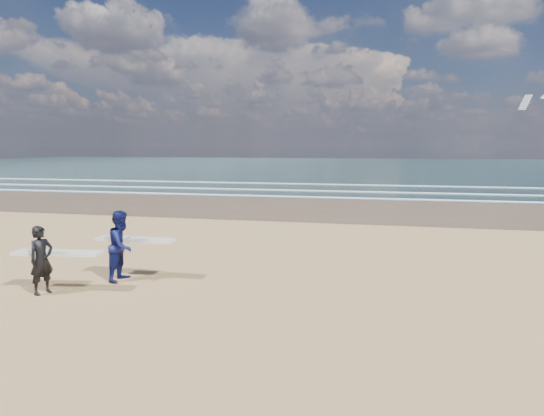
# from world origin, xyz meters

# --- Properties ---
(ocean) EXTENTS (220.00, 100.00, 0.02)m
(ocean) POSITION_xyz_m (20.00, 72.00, 0.01)
(ocean) COLOR #173033
(ocean) RESTS_ON ground
(surfer_near) EXTENTS (2.25, 1.12, 1.68)m
(surfer_near) POSITION_xyz_m (-1.48, -0.20, 0.86)
(surfer_near) COLOR black
(surfer_near) RESTS_ON ground
(surfer_far) EXTENTS (2.20, 1.09, 1.89)m
(surfer_far) POSITION_xyz_m (-0.22, 1.31, 0.95)
(surfer_far) COLOR #0D124A
(surfer_far) RESTS_ON ground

